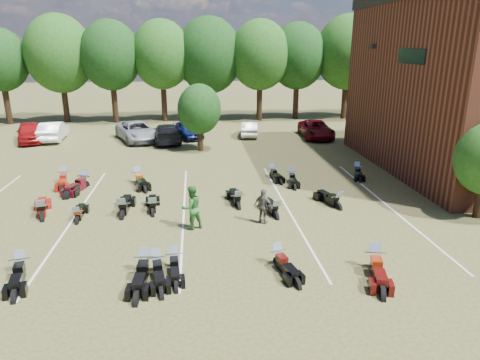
{
  "coord_description": "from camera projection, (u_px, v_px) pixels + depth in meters",
  "views": [
    {
      "loc": [
        -2.31,
        -16.06,
        7.58
      ],
      "look_at": [
        -0.21,
        4.0,
        1.2
      ],
      "focal_mm": 32.0,
      "sensor_mm": 36.0,
      "label": 1
    }
  ],
  "objects": [
    {
      "name": "ground",
      "position": [
        255.0,
        236.0,
        17.74
      ],
      "size": [
        160.0,
        160.0,
        0.0
      ],
      "primitive_type": "plane",
      "color": "brown",
      "rests_on": "ground"
    },
    {
      "name": "car_0",
      "position": [
        30.0,
        132.0,
        34.78
      ],
      "size": [
        3.41,
        5.07,
        1.6
      ],
      "primitive_type": "imported",
      "rotation": [
        0.0,
        0.0,
        0.36
      ],
      "color": "maroon",
      "rests_on": "ground"
    },
    {
      "name": "car_1",
      "position": [
        53.0,
        131.0,
        35.42
      ],
      "size": [
        2.06,
        4.86,
        1.56
      ],
      "primitive_type": "imported",
      "rotation": [
        0.0,
        0.0,
        3.23
      ],
      "color": "silver",
      "rests_on": "ground"
    },
    {
      "name": "car_2",
      "position": [
        137.0,
        131.0,
        35.25
      ],
      "size": [
        4.52,
        6.17,
        1.56
      ],
      "primitive_type": "imported",
      "rotation": [
        0.0,
        0.0,
        0.39
      ],
      "color": "#94979C",
      "rests_on": "ground"
    },
    {
      "name": "car_3",
      "position": [
        166.0,
        133.0,
        34.68
      ],
      "size": [
        2.83,
        5.42,
        1.5
      ],
      "primitive_type": "imported",
      "rotation": [
        0.0,
        0.0,
        3.29
      ],
      "color": "black",
      "rests_on": "ground"
    },
    {
      "name": "car_4",
      "position": [
        187.0,
        130.0,
        36.27
      ],
      "size": [
        3.09,
        4.53,
        1.43
      ],
      "primitive_type": "imported",
      "rotation": [
        0.0,
        0.0,
        0.37
      ],
      "color": "#0B1551",
      "rests_on": "ground"
    },
    {
      "name": "car_5",
      "position": [
        249.0,
        129.0,
        37.09
      ],
      "size": [
        1.86,
        4.04,
        1.28
      ],
      "primitive_type": "imported",
      "rotation": [
        0.0,
        0.0,
        3.01
      ],
      "color": "#B9B9B4",
      "rests_on": "ground"
    },
    {
      "name": "car_6",
      "position": [
        316.0,
        129.0,
        36.48
      ],
      "size": [
        2.64,
        5.3,
        1.44
      ],
      "primitive_type": "imported",
      "rotation": [
        0.0,
        0.0,
        -0.05
      ],
      "color": "#55040B",
      "rests_on": "ground"
    },
    {
      "name": "car_7",
      "position": [
        394.0,
        129.0,
        36.58
      ],
      "size": [
        3.75,
        5.11,
        1.38
      ],
      "primitive_type": "imported",
      "rotation": [
        0.0,
        0.0,
        2.71
      ],
      "color": "#333237",
      "rests_on": "ground"
    },
    {
      "name": "person_green",
      "position": [
        192.0,
        208.0,
        18.2
      ],
      "size": [
        1.17,
        1.08,
        1.94
      ],
      "primitive_type": "imported",
      "rotation": [
        0.0,
        0.0,
        3.62
      ],
      "color": "#2C6C28",
      "rests_on": "ground"
    },
    {
      "name": "person_grey",
      "position": [
        264.0,
        206.0,
        18.81
      ],
      "size": [
        0.96,
        0.93,
        1.6
      ],
      "primitive_type": "imported",
      "rotation": [
        0.0,
        0.0,
        2.39
      ],
      "color": "#555149",
      "rests_on": "ground"
    },
    {
      "name": "motorcycle_0",
      "position": [
        22.0,
        275.0,
        14.77
      ],
      "size": [
        1.16,
        2.31,
        1.23
      ],
      "primitive_type": null,
      "rotation": [
        0.0,
        0.0,
        0.21
      ],
      "color": "black",
      "rests_on": "ground"
    },
    {
      "name": "motorcycle_2",
      "position": [
        145.0,
        274.0,
        14.84
      ],
      "size": [
        0.87,
        2.41,
        1.33
      ],
      "primitive_type": null,
      "rotation": [
        0.0,
        0.0,
        -0.05
      ],
      "color": "black",
      "rests_on": "ground"
    },
    {
      "name": "motorcycle_3",
      "position": [
        157.0,
        272.0,
        14.93
      ],
      "size": [
        1.01,
        2.21,
        1.18
      ],
      "primitive_type": null,
      "rotation": [
        0.0,
        0.0,
        0.16
      ],
      "color": "black",
      "rests_on": "ground"
    },
    {
      "name": "motorcycle_4",
      "position": [
        174.0,
        268.0,
        15.23
      ],
      "size": [
        0.81,
        2.06,
        1.12
      ],
      "primitive_type": null,
      "rotation": [
        0.0,
        0.0,
        0.09
      ],
      "color": "black",
      "rests_on": "ground"
    },
    {
      "name": "motorcycle_5",
      "position": [
        278.0,
        265.0,
        15.41
      ],
      "size": [
        1.14,
        2.19,
        1.17
      ],
      "primitive_type": null,
      "rotation": [
        0.0,
        0.0,
        0.23
      ],
      "color": "black",
      "rests_on": "ground"
    },
    {
      "name": "motorcycle_6",
      "position": [
        373.0,
        269.0,
        15.13
      ],
      "size": [
        1.34,
        2.55,
        1.35
      ],
      "primitive_type": null,
      "rotation": [
        0.0,
        0.0,
        -0.25
      ],
      "color": "#430B09",
      "rests_on": "ground"
    },
    {
      "name": "motorcycle_7",
      "position": [
        43.0,
        220.0,
        19.44
      ],
      "size": [
        1.46,
        2.6,
        1.38
      ],
      "primitive_type": null,
      "rotation": [
        0.0,
        0.0,
        3.43
      ],
      "color": "maroon",
      "rests_on": "ground"
    },
    {
      "name": "motorcycle_8",
      "position": [
        78.0,
        223.0,
        19.1
      ],
      "size": [
        0.77,
        2.03,
        1.11
      ],
      "primitive_type": null,
      "rotation": [
        0.0,
        0.0,
        3.21
      ],
      "color": "black",
      "rests_on": "ground"
    },
    {
      "name": "motorcycle_9",
      "position": [
        123.0,
        217.0,
        19.68
      ],
      "size": [
        0.82,
        2.5,
        1.39
      ],
      "primitive_type": null,
      "rotation": [
        0.0,
        0.0,
        3.13
      ],
      "color": "black",
      "rests_on": "ground"
    },
    {
      "name": "motorcycle_10",
      "position": [
        153.0,
        215.0,
        19.98
      ],
      "size": [
        0.91,
        2.31,
        1.26
      ],
      "primitive_type": null,
      "rotation": [
        0.0,
        0.0,
        3.23
      ],
      "color": "black",
      "rests_on": "ground"
    },
    {
      "name": "motorcycle_11",
      "position": [
        238.0,
        208.0,
        20.83
      ],
      "size": [
        0.97,
        2.39,
        1.3
      ],
      "primitive_type": null,
      "rotation": [
        0.0,
        0.0,
        3.24
      ],
      "color": "black",
      "rests_on": "ground"
    },
    {
      "name": "motorcycle_12",
      "position": [
        276.0,
        218.0,
        19.62
      ],
      "size": [
        1.07,
        2.35,
        1.26
      ],
      "primitive_type": null,
      "rotation": [
        0.0,
        0.0,
        3.3
      ],
      "color": "black",
      "rests_on": "ground"
    },
    {
      "name": "motorcycle_13",
      "position": [
        337.0,
        208.0,
        20.75
      ],
      "size": [
        1.38,
        2.39,
        1.27
      ],
      "primitive_type": null,
      "rotation": [
        0.0,
        0.0,
        3.45
      ],
      "color": "black",
      "rests_on": "ground"
    },
    {
      "name": "motorcycle_14",
      "position": [
        85.0,
        187.0,
        23.83
      ],
      "size": [
        1.5,
        2.58,
        1.37
      ],
      "primitive_type": null,
      "rotation": [
        0.0,
        0.0,
        -0.31
      ],
      "color": "#450912",
      "rests_on": "ground"
    },
    {
      "name": "motorcycle_15",
      "position": [
        65.0,
        183.0,
        24.64
      ],
      "size": [
        1.19,
        2.49,
        1.33
      ],
      "primitive_type": null,
      "rotation": [
        0.0,
        0.0,
        0.19
      ],
      "color": "maroon",
      "rests_on": "ground"
    },
    {
      "name": "motorcycle_16",
      "position": [
        84.0,
        187.0,
        23.81
      ],
      "size": [
        1.21,
        2.46,
        1.32
      ],
      "primitive_type": null,
      "rotation": [
        0.0,
        0.0,
        -0.2
      ],
      "color": "black",
      "rests_on": "ground"
    },
    {
      "name": "motorcycle_17",
      "position": [
        139.0,
        183.0,
        24.59
      ],
      "size": [
        1.49,
        2.54,
        1.35
      ],
      "primitive_type": null,
      "rotation": [
        0.0,
        0.0,
        0.32
      ],
      "color": "black",
      "rests_on": "ground"
    },
    {
      "name": "motorcycle_18",
      "position": [
        272.0,
        177.0,
        25.75
      ],
      "size": [
        0.96,
        2.09,
        1.12
      ],
      "primitive_type": null,
      "rotation": [
        0.0,
        0.0,
        0.16
      ],
      "color": "black",
      "rests_on": "ground"
    },
    {
      "name": "motorcycle_19",
      "position": [
        291.0,
        181.0,
        24.92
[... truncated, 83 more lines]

